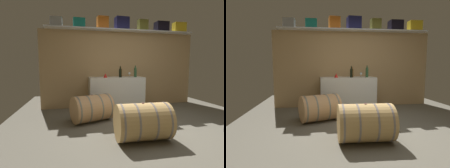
% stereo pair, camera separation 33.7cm
% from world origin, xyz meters
% --- Properties ---
extents(ground_plane, '(5.81, 7.71, 0.02)m').
position_xyz_m(ground_plane, '(0.00, 0.56, -0.01)').
color(ground_plane, '#635E51').
extents(back_wall_panel, '(4.61, 0.10, 2.20)m').
position_xyz_m(back_wall_panel, '(0.00, 2.26, 1.10)').
color(back_wall_panel, tan).
rests_on(back_wall_panel, ground).
extents(high_shelf_board, '(4.24, 0.40, 0.03)m').
position_xyz_m(high_shelf_board, '(0.00, 2.11, 2.21)').
color(high_shelf_board, silver).
rests_on(high_shelf_board, back_wall_panel).
extents(toolcase_grey, '(0.31, 0.29, 0.24)m').
position_xyz_m(toolcase_grey, '(-1.81, 2.11, 2.35)').
color(toolcase_grey, gray).
rests_on(toolcase_grey, high_shelf_board).
extents(toolcase_teal, '(0.32, 0.20, 0.26)m').
position_xyz_m(toolcase_teal, '(-1.22, 2.11, 2.36)').
color(toolcase_teal, '#188377').
rests_on(toolcase_teal, high_shelf_board).
extents(toolcase_orange, '(0.32, 0.27, 0.33)m').
position_xyz_m(toolcase_orange, '(-0.58, 2.11, 2.39)').
color(toolcase_orange, orange).
rests_on(toolcase_orange, high_shelf_board).
extents(toolcase_navy, '(0.39, 0.31, 0.35)m').
position_xyz_m(toolcase_navy, '(-0.02, 2.11, 2.40)').
color(toolcase_navy, navy).
rests_on(toolcase_navy, high_shelf_board).
extents(toolcase_olive, '(0.29, 0.21, 0.31)m').
position_xyz_m(toolcase_olive, '(0.61, 2.11, 2.39)').
color(toolcase_olive, olive).
rests_on(toolcase_olive, high_shelf_board).
extents(toolcase_black, '(0.37, 0.30, 0.29)m').
position_xyz_m(toolcase_black, '(1.21, 2.11, 2.37)').
color(toolcase_black, black).
rests_on(toolcase_black, high_shelf_board).
extents(toolcase_yellow, '(0.38, 0.25, 0.29)m').
position_xyz_m(toolcase_yellow, '(1.81, 2.11, 2.38)').
color(toolcase_yellow, yellow).
rests_on(toolcase_yellow, high_shelf_board).
extents(work_cabinet, '(1.52, 0.58, 0.89)m').
position_xyz_m(work_cabinet, '(-0.23, 1.91, 0.45)').
color(work_cabinet, white).
rests_on(work_cabinet, ground).
extents(wine_bottle_amber, '(0.08, 0.08, 0.28)m').
position_xyz_m(wine_bottle_amber, '(-0.11, 1.90, 1.02)').
color(wine_bottle_amber, brown).
rests_on(wine_bottle_amber, work_cabinet).
extents(wine_bottle_dark, '(0.07, 0.07, 0.31)m').
position_xyz_m(wine_bottle_dark, '(-0.15, 1.78, 1.03)').
color(wine_bottle_dark, black).
rests_on(wine_bottle_dark, work_cabinet).
extents(wine_bottle_green, '(0.08, 0.08, 0.32)m').
position_xyz_m(wine_bottle_green, '(0.29, 1.81, 1.04)').
color(wine_bottle_green, '#2F5433').
rests_on(wine_bottle_green, work_cabinet).
extents(wine_glass, '(0.07, 0.07, 0.13)m').
position_xyz_m(wine_glass, '(0.15, 1.90, 0.99)').
color(wine_glass, white).
rests_on(wine_glass, work_cabinet).
extents(red_funnel, '(0.11, 0.11, 0.12)m').
position_xyz_m(red_funnel, '(-0.57, 1.77, 0.95)').
color(red_funnel, red).
rests_on(red_funnel, work_cabinet).
extents(wine_barrel_near, '(0.89, 0.64, 0.62)m').
position_xyz_m(wine_barrel_near, '(-0.32, -0.22, 0.31)').
color(wine_barrel_near, tan).
rests_on(wine_barrel_near, ground).
extents(wine_barrel_far, '(0.97, 0.81, 0.59)m').
position_xyz_m(wine_barrel_far, '(-1.03, 0.91, 0.29)').
color(wine_barrel_far, tan).
rests_on(wine_barrel_far, ground).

